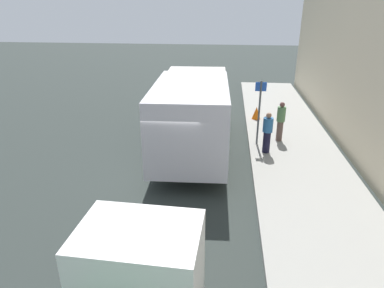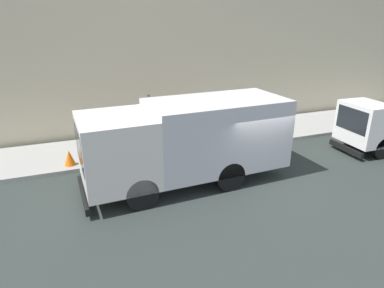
{
  "view_description": "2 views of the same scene",
  "coord_description": "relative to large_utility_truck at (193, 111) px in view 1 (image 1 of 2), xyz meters",
  "views": [
    {
      "loc": [
        2.0,
        -10.29,
        5.68
      ],
      "look_at": [
        0.9,
        0.1,
        1.3
      ],
      "focal_mm": 31.93,
      "sensor_mm": 36.0,
      "label": 1
    },
    {
      "loc": [
        -9.64,
        6.26,
        5.65
      ],
      "look_at": [
        1.08,
        2.14,
        1.32
      ],
      "focal_mm": 30.84,
      "sensor_mm": 36.0,
      "label": 2
    }
  ],
  "objects": [
    {
      "name": "pedestrian_walking",
      "position": [
        3.59,
        1.19,
        -0.65
      ],
      "size": [
        0.44,
        0.44,
        1.69
      ],
      "rotation": [
        0.0,
        0.0,
        5.02
      ],
      "color": "brown",
      "rests_on": "sidewalk"
    },
    {
      "name": "street_sign_post",
      "position": [
        2.62,
        0.72,
        0.02
      ],
      "size": [
        0.44,
        0.08,
        2.67
      ],
      "color": "#4C5156",
      "rests_on": "sidewalk"
    },
    {
      "name": "pedestrian_standing",
      "position": [
        2.92,
        -0.13,
        -0.7
      ],
      "size": [
        0.42,
        0.42,
        1.63
      ],
      "rotation": [
        0.0,
        0.0,
        4.81
      ],
      "color": "black",
      "rests_on": "sidewalk"
    },
    {
      "name": "ground",
      "position": [
        -0.69,
        -2.45,
        -1.7
      ],
      "size": [
        80.0,
        80.0,
        0.0
      ],
      "primitive_type": "plane",
      "color": "#2B3330"
    },
    {
      "name": "large_utility_truck",
      "position": [
        0.0,
        0.0,
        0.0
      ],
      "size": [
        2.87,
        7.47,
        3.02
      ],
      "rotation": [
        0.0,
        0.0,
        0.04
      ],
      "color": "white",
      "rests_on": "ground"
    },
    {
      "name": "traffic_cone_orange",
      "position": [
        2.82,
        4.03,
        -1.23
      ],
      "size": [
        0.44,
        0.44,
        0.63
      ],
      "primitive_type": "cone",
      "color": "orange",
      "rests_on": "sidewalk"
    },
    {
      "name": "sidewalk",
      "position": [
        4.1,
        -2.45,
        -1.63
      ],
      "size": [
        3.58,
        30.0,
        0.15
      ],
      "primitive_type": "cube",
      "color": "#9C9B94",
      "rests_on": "ground"
    }
  ]
}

